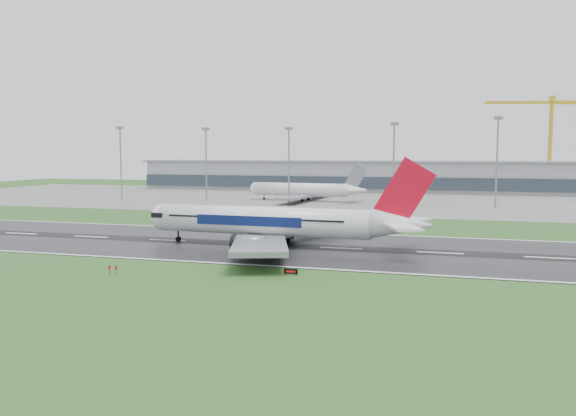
% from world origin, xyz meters
% --- Properties ---
extents(ground, '(520.00, 520.00, 0.00)m').
position_xyz_m(ground, '(0.00, 0.00, 0.00)').
color(ground, '#244F1D').
rests_on(ground, ground).
extents(runway, '(400.00, 45.00, 0.10)m').
position_xyz_m(runway, '(0.00, 0.00, 0.05)').
color(runway, black).
rests_on(runway, ground).
extents(apron, '(400.00, 130.00, 0.08)m').
position_xyz_m(apron, '(0.00, 125.00, 0.04)').
color(apron, slate).
rests_on(apron, ground).
extents(terminal, '(240.00, 36.00, 15.00)m').
position_xyz_m(terminal, '(0.00, 185.00, 7.50)').
color(terminal, gray).
rests_on(terminal, ground).
extents(main_airliner, '(63.95, 61.14, 18.19)m').
position_xyz_m(main_airliner, '(7.55, -1.75, 9.20)').
color(main_airliner, white).
rests_on(main_airliner, runway).
extents(parked_airliner, '(55.86, 52.66, 15.10)m').
position_xyz_m(parked_airliner, '(-16.01, 111.75, 7.63)').
color(parked_airliner, silver).
rests_on(parked_airliner, apron).
extents(tower_crane, '(48.44, 14.05, 48.20)m').
position_xyz_m(tower_crane, '(90.60, 200.00, 24.10)').
color(tower_crane, gold).
rests_on(tower_crane, ground).
extents(runway_sign, '(2.26, 1.00, 1.04)m').
position_xyz_m(runway_sign, '(16.82, -27.54, 0.52)').
color(runway_sign, black).
rests_on(runway_sign, ground).
extents(floodmast_0, '(0.64, 0.64, 29.91)m').
position_xyz_m(floodmast_0, '(-94.32, 100.00, 14.96)').
color(floodmast_0, gray).
rests_on(floodmast_0, ground).
extents(floodmast_1, '(0.64, 0.64, 29.03)m').
position_xyz_m(floodmast_1, '(-54.61, 100.00, 14.51)').
color(floodmast_1, gray).
rests_on(floodmast_1, ground).
extents(floodmast_2, '(0.64, 0.64, 28.79)m').
position_xyz_m(floodmast_2, '(-19.40, 100.00, 14.39)').
color(floodmast_2, gray).
rests_on(floodmast_2, ground).
extents(floodmast_3, '(0.64, 0.64, 30.02)m').
position_xyz_m(floodmast_3, '(21.38, 100.00, 15.01)').
color(floodmast_3, gray).
rests_on(floodmast_3, ground).
extents(floodmast_4, '(0.64, 0.64, 31.58)m').
position_xyz_m(floodmast_4, '(57.71, 100.00, 15.79)').
color(floodmast_4, gray).
rests_on(floodmast_4, ground).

